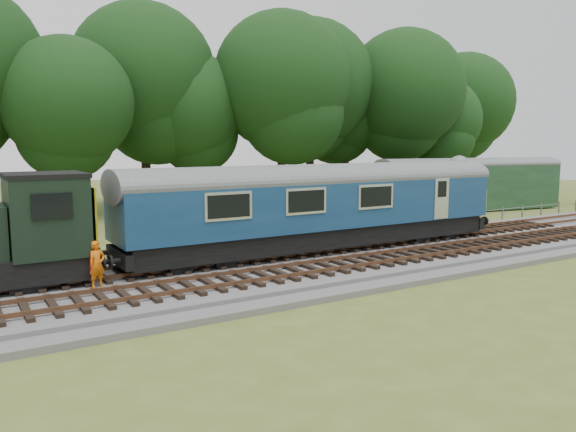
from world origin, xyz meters
TOP-DOWN VIEW (x-y plane):
  - ground at (0.00, 0.00)m, footprint 120.00×120.00m
  - ballast at (0.00, 0.00)m, footprint 70.00×7.00m
  - track_north at (0.00, 1.40)m, footprint 67.20×2.40m
  - track_south at (0.00, -1.60)m, footprint 67.20×2.40m
  - fence at (0.00, 4.50)m, footprint 64.00×0.12m
  - tree_line at (0.00, 22.00)m, footprint 70.00×8.00m
  - dmu_railcar at (1.81, 1.40)m, footprint 18.05×2.86m
  - worker at (-8.13, 0.07)m, footprint 0.65×0.53m
  - parked_coach at (21.05, 9.80)m, footprint 15.26×5.15m
  - shed at (21.51, 16.13)m, footprint 4.35×4.35m

SIDE VIEW (x-z plane):
  - ground at x=0.00m, z-range 0.00..0.00m
  - fence at x=0.00m, z-range -0.50..0.50m
  - tree_line at x=0.00m, z-range -9.00..9.00m
  - ballast at x=0.00m, z-range 0.00..0.35m
  - track_north at x=0.00m, z-range 0.31..0.52m
  - track_south at x=0.00m, z-range 0.31..0.52m
  - worker at x=-8.13m, z-range 0.35..1.89m
  - shed at x=21.51m, z-range 0.02..2.97m
  - parked_coach at x=21.05m, z-range 0.24..4.08m
  - dmu_railcar at x=1.81m, z-range 0.67..4.54m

